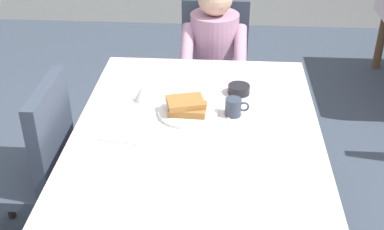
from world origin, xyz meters
name	(u,v)px	position (x,y,z in m)	size (l,w,h in m)	color
dining_table_main	(197,146)	(0.00, 0.00, 0.65)	(1.12, 1.52, 0.74)	silver
chair_diner	(214,63)	(0.04, 1.17, 0.53)	(0.44, 0.45, 0.93)	#384251
diner_person	(214,53)	(0.04, 1.01, 0.67)	(0.40, 0.43, 1.12)	#B2849E
chair_left_side	(36,161)	(-0.77, 0.00, 0.53)	(0.45, 0.44, 0.93)	#384251
plate_breakfast	(188,113)	(-0.05, 0.13, 0.75)	(0.28, 0.28, 0.02)	white
breakfast_stack	(187,106)	(-0.06, 0.13, 0.79)	(0.20, 0.17, 0.06)	#A36B33
cup_coffee	(234,107)	(0.16, 0.14, 0.78)	(0.11, 0.08, 0.08)	#333D4C
bowl_butter	(239,89)	(0.19, 0.35, 0.76)	(0.11, 0.11, 0.04)	black
syrup_pitcher	(142,94)	(-0.29, 0.25, 0.78)	(0.08, 0.08, 0.07)	silver
fork_left_of_plate	(147,114)	(-0.24, 0.11, 0.74)	(0.18, 0.01, 0.01)	silver
knife_right_of_plate	(229,117)	(0.14, 0.11, 0.74)	(0.20, 0.01, 0.01)	silver
spoon_near_edge	(183,157)	(-0.04, -0.22, 0.74)	(0.15, 0.01, 0.01)	silver
napkin_folded	(121,135)	(-0.33, -0.07, 0.74)	(0.17, 0.12, 0.01)	white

